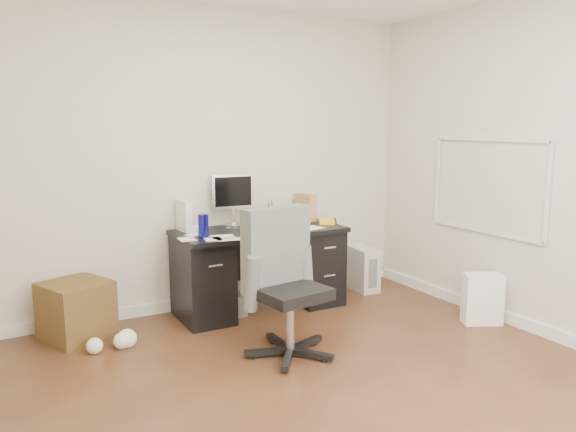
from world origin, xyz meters
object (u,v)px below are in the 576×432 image
desk (260,267)px  office_chair (290,284)px  pc_tower (361,268)px  wicker_basket (76,310)px  keyboard (275,228)px  lcd_monitor (233,200)px

desk → office_chair: (-0.26, -1.04, 0.14)m
office_chair → pc_tower: (1.45, 1.12, -0.32)m
pc_tower → wicker_basket: 2.77m
office_chair → keyboard: bearing=60.4°
lcd_monitor → wicker_basket: bearing=-166.5°
lcd_monitor → keyboard: 0.47m
lcd_monitor → office_chair: lcd_monitor is taller
wicker_basket → office_chair: bearing=-40.3°
pc_tower → lcd_monitor: bearing=177.3°
keyboard → wicker_basket: 1.78m
pc_tower → wicker_basket: wicker_basket is taller
lcd_monitor → wicker_basket: size_ratio=1.07×
desk → wicker_basket: bearing=177.5°
desk → office_chair: bearing=-104.2°
desk → pc_tower: (1.19, 0.08, -0.18)m
keyboard → office_chair: (-0.38, -0.98, -0.22)m
office_chair → lcd_monitor: bearing=76.8°
desk → keyboard: bearing=-29.1°
keyboard → pc_tower: size_ratio=0.90×
desk → wicker_basket: (-1.58, 0.07, -0.17)m
lcd_monitor → desk: bearing=-51.2°
lcd_monitor → wicker_basket: 1.63m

